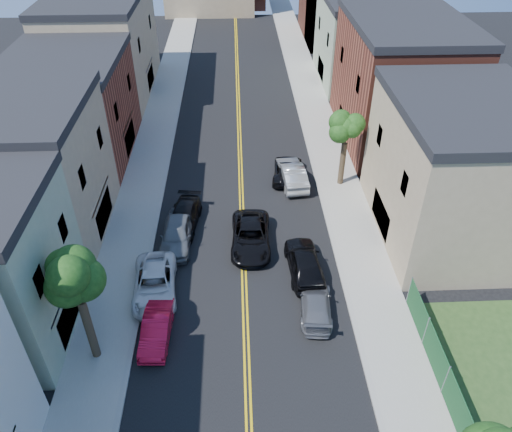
{
  "coord_description": "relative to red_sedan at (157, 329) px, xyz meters",
  "views": [
    {
      "loc": [
        -0.21,
        -2.9,
        21.65
      ],
      "look_at": [
        0.91,
        23.36,
        2.0
      ],
      "focal_mm": 34.75,
      "sensor_mm": 36.0,
      "label": 1
    }
  ],
  "objects": [
    {
      "name": "sidewalk_left",
      "position": [
        -3.06,
        24.85,
        -0.6
      ],
      "size": [
        3.2,
        100.0,
        0.15
      ],
      "primitive_type": "cube",
      "color": "gray",
      "rests_on": "ground"
    },
    {
      "name": "dark_car_right_far",
      "position": [
        8.64,
        16.12,
        -0.01
      ],
      "size": [
        2.84,
        5.05,
        1.33
      ],
      "primitive_type": "imported",
      "rotation": [
        0.0,
        0.0,
        3.01
      ],
      "color": "black",
      "rests_on": "ground"
    },
    {
      "name": "grey_car_right",
      "position": [
        8.88,
        1.43,
        -0.04
      ],
      "size": [
        2.17,
        4.52,
        1.27
      ],
      "primitive_type": "imported",
      "rotation": [
        0.0,
        0.0,
        3.05
      ],
      "color": "#595A60",
      "rests_on": "ground"
    },
    {
      "name": "silver_car_right",
      "position": [
        8.9,
        15.24,
        0.15
      ],
      "size": [
        2.32,
        5.23,
        1.67
      ],
      "primitive_type": "imported",
      "rotation": [
        0.0,
        0.0,
        3.25
      ],
      "color": "#989B9F",
      "rests_on": "ground"
    },
    {
      "name": "bldg_left_brick",
      "position": [
        -9.16,
        20.85,
        3.32
      ],
      "size": [
        9.0,
        12.0,
        8.0
      ],
      "primitive_type": "cube",
      "color": "brown",
      "rests_on": "ground"
    },
    {
      "name": "black_car_right",
      "position": [
        8.64,
        4.79,
        0.18
      ],
      "size": [
        2.32,
        5.17,
        1.72
      ],
      "primitive_type": "imported",
      "rotation": [
        0.0,
        0.0,
        3.2
      ],
      "color": "black",
      "rests_on": "ground"
    },
    {
      "name": "bldg_left_tan_far",
      "position": [
        -9.16,
        34.85,
        4.07
      ],
      "size": [
        9.0,
        16.0,
        9.5
      ],
      "primitive_type": "cube",
      "color": "#998466",
      "rests_on": "ground"
    },
    {
      "name": "curb_right",
      "position": [
        10.99,
        24.85,
        -0.6
      ],
      "size": [
        0.3,
        100.0,
        0.15
      ],
      "primitive_type": "cube",
      "color": "gray",
      "rests_on": "ground"
    },
    {
      "name": "white_pickup",
      "position": [
        -0.51,
        3.39,
        0.07
      ],
      "size": [
        2.9,
        5.57,
        1.5
      ],
      "primitive_type": "imported",
      "rotation": [
        0.0,
        0.0,
        0.08
      ],
      "color": "silver",
      "rests_on": "ground"
    },
    {
      "name": "bldg_right_tan",
      "position": [
        18.84,
        8.85,
        3.82
      ],
      "size": [
        9.0,
        12.0,
        9.0
      ],
      "primitive_type": "cube",
      "color": "#998466",
      "rests_on": "ground"
    },
    {
      "name": "tree_right_far",
      "position": [
        12.76,
        14.86,
        5.08
      ],
      "size": [
        4.4,
        4.4,
        8.03
      ],
      "color": "#392C1C",
      "rests_on": "sidewalk_right"
    },
    {
      "name": "sidewalk_right",
      "position": [
        12.74,
        24.85,
        -0.6
      ],
      "size": [
        3.2,
        100.0,
        0.15
      ],
      "primitive_type": "cube",
      "color": "gray",
      "rests_on": "ground"
    },
    {
      "name": "fence_right",
      "position": [
        14.34,
        -5.65,
        0.42
      ],
      "size": [
        0.04,
        15.0,
        1.9
      ],
      "primitive_type": "cube",
      "color": "#143F1E",
      "rests_on": "sidewalk_right"
    },
    {
      "name": "tree_left_mid",
      "position": [
        -3.04,
        -1.14,
        5.9
      ],
      "size": [
        5.2,
        5.2,
        9.29
      ],
      "color": "#392C1C",
      "rests_on": "sidewalk_left"
    },
    {
      "name": "curb_left",
      "position": [
        -1.31,
        24.85,
        -0.6
      ],
      "size": [
        0.3,
        100.0,
        0.15
      ],
      "primitive_type": "cube",
      "color": "gray",
      "rests_on": "ground"
    },
    {
      "name": "bldg_left_tan_near",
      "position": [
        -9.16,
        9.85,
        3.82
      ],
      "size": [
        9.0,
        10.0,
        9.0
      ],
      "primitive_type": "cube",
      "color": "#998466",
      "rests_on": "ground"
    },
    {
      "name": "grey_car_left",
      "position": [
        0.43,
        8.01,
        0.18
      ],
      "size": [
        2.27,
        5.15,
        1.72
      ],
      "primitive_type": "imported",
      "rotation": [
        0.0,
        0.0,
        -0.05
      ],
      "color": "#585B5F",
      "rests_on": "ground"
    },
    {
      "name": "black_suv_lane",
      "position": [
        5.37,
        7.6,
        0.09
      ],
      "size": [
        2.73,
        5.62,
        1.54
      ],
      "primitive_type": "imported",
      "rotation": [
        0.0,
        0.0,
        -0.03
      ],
      "color": "black",
      "rests_on": "ground"
    },
    {
      "name": "bldg_right_brick",
      "position": [
        18.84,
        22.85,
        4.32
      ],
      "size": [
        9.0,
        14.0,
        10.0
      ],
      "primitive_type": "cube",
      "color": "brown",
      "rests_on": "ground"
    },
    {
      "name": "black_car_left",
      "position": [
        0.72,
        9.94,
        0.04
      ],
      "size": [
        2.65,
        5.16,
        1.43
      ],
      "primitive_type": "imported",
      "rotation": [
        0.0,
        0.0,
        -0.13
      ],
      "color": "black",
      "rests_on": "ground"
    },
    {
      "name": "red_sedan",
      "position": [
        0.0,
        0.0,
        0.0
      ],
      "size": [
        1.61,
        4.18,
        1.36
      ],
      "primitive_type": "imported",
      "rotation": [
        0.0,
        0.0,
        -0.04
      ],
      "color": "red",
      "rests_on": "ground"
    },
    {
      "name": "bldg_right_palegrn",
      "position": [
        18.84,
        36.85,
        3.57
      ],
      "size": [
        9.0,
        12.0,
        8.5
      ],
      "primitive_type": "cube",
      "color": "gray",
      "rests_on": "ground"
    }
  ]
}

